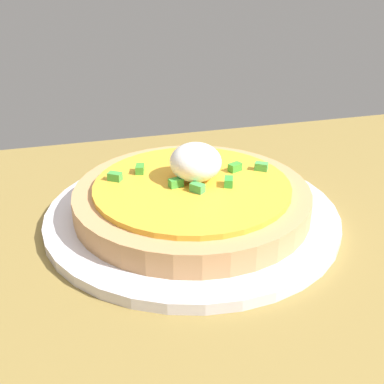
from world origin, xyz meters
TOP-DOWN VIEW (x-y plane):
  - dining_table at (0.00, 0.00)cm, footprint 90.77×66.98cm
  - plate at (6.13, -9.34)cm, footprint 28.44×28.44cm
  - pizza at (6.09, -9.40)cm, footprint 22.71×22.71cm

SIDE VIEW (x-z plane):
  - dining_table at x=0.00cm, z-range 0.00..3.19cm
  - plate at x=6.13cm, z-range 3.19..4.22cm
  - pizza at x=6.09cm, z-range 2.53..9.06cm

